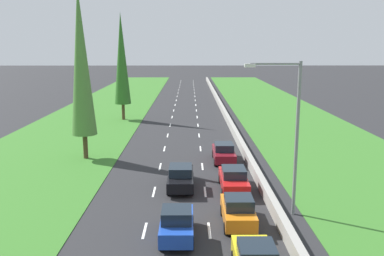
{
  "coord_description": "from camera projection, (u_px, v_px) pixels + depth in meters",
  "views": [
    {
      "loc": [
        0.69,
        0.29,
        9.83
      ],
      "look_at": [
        0.95,
        43.7,
        1.11
      ],
      "focal_mm": 38.44,
      "sensor_mm": 36.0,
      "label": 1
    }
  ],
  "objects": [
    {
      "name": "ground_plane",
      "position": [
        185.0,
        114.0,
        60.47
      ],
      "size": [
        300.0,
        300.0,
        0.0
      ],
      "primitive_type": "plane",
      "color": "#28282B",
      "rests_on": "ground"
    },
    {
      "name": "grass_verge_left",
      "position": [
        99.0,
        114.0,
        60.39
      ],
      "size": [
        14.0,
        140.0,
        0.04
      ],
      "primitive_type": "cube",
      "color": "#387528",
      "rests_on": "ground"
    },
    {
      "name": "grass_verge_right",
      "position": [
        282.0,
        113.0,
        60.55
      ],
      "size": [
        14.0,
        140.0,
        0.04
      ],
      "primitive_type": "cube",
      "color": "#387528",
      "rests_on": "ground"
    },
    {
      "name": "median_barrier",
      "position": [
        224.0,
        111.0,
        60.42
      ],
      "size": [
        0.44,
        120.0,
        0.85
      ],
      "primitive_type": "cube",
      "color": "#9E9B93",
      "rests_on": "ground"
    },
    {
      "name": "lane_markings",
      "position": [
        185.0,
        114.0,
        60.47
      ],
      "size": [
        3.64,
        116.0,
        0.01
      ],
      "color": "white",
      "rests_on": "ground"
    },
    {
      "name": "orange_hatchback_right_lane",
      "position": [
        238.0,
        211.0,
        22.81
      ],
      "size": [
        1.74,
        3.9,
        1.72
      ],
      "color": "orange",
      "rests_on": "ground"
    },
    {
      "name": "red_sedan_right_lane",
      "position": [
        234.0,
        179.0,
        28.29
      ],
      "size": [
        1.82,
        4.5,
        1.64
      ],
      "color": "red",
      "rests_on": "ground"
    },
    {
      "name": "blue_hatchback_centre_lane",
      "position": [
        177.0,
        223.0,
        21.17
      ],
      "size": [
        1.74,
        3.9,
        1.72
      ],
      "color": "#1E47B7",
      "rests_on": "ground"
    },
    {
      "name": "black_sedan_centre_lane_fourth",
      "position": [
        181.0,
        177.0,
        28.74
      ],
      "size": [
        1.82,
        4.5,
        1.64
      ],
      "color": "black",
      "rests_on": "ground"
    },
    {
      "name": "maroon_sedan_right_lane",
      "position": [
        224.0,
        152.0,
        35.34
      ],
      "size": [
        1.82,
        4.5,
        1.64
      ],
      "color": "maroon",
      "rests_on": "ground"
    },
    {
      "name": "poplar_tree_second",
      "position": [
        81.0,
        62.0,
        34.8
      ],
      "size": [
        2.17,
        2.17,
        14.86
      ],
      "color": "#4C3823",
      "rests_on": "ground"
    },
    {
      "name": "poplar_tree_third",
      "position": [
        122.0,
        59.0,
        53.93
      ],
      "size": [
        2.15,
        2.15,
        14.12
      ],
      "color": "#4C3823",
      "rests_on": "ground"
    },
    {
      "name": "street_light_mast",
      "position": [
        291.0,
        128.0,
        23.4
      ],
      "size": [
        3.2,
        0.28,
        9.0
      ],
      "color": "gray",
      "rests_on": "ground"
    }
  ]
}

